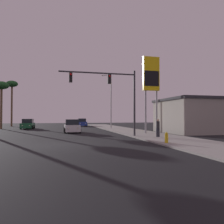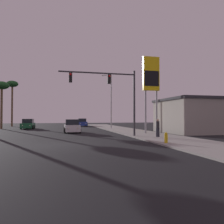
{
  "view_description": "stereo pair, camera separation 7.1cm",
  "coord_description": "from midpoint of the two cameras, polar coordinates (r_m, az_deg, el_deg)",
  "views": [
    {
      "loc": [
        0.1,
        -15.88,
        1.96
      ],
      "look_at": [
        6.71,
        11.28,
        2.63
      ],
      "focal_mm": 35.0,
      "sensor_mm": 36.0,
      "label": 1
    },
    {
      "loc": [
        0.16,
        -15.9,
        1.96
      ],
      "look_at": [
        6.71,
        11.28,
        2.63
      ],
      "focal_mm": 35.0,
      "sensor_mm": 36.0,
      "label": 2
    }
  ],
  "objects": [
    {
      "name": "car_white",
      "position": [
        28.43,
        -10.49,
        -3.76
      ],
      "size": [
        2.04,
        4.32,
        1.68
      ],
      "rotation": [
        0.0,
        0.0,
        3.15
      ],
      "color": "silver",
      "rests_on": "ground"
    },
    {
      "name": "ground_plane",
      "position": [
        16.01,
        -14.21,
        -8.36
      ],
      "size": [
        120.0,
        120.0,
        0.0
      ],
      "primitive_type": "plane",
      "color": "black"
    },
    {
      "name": "pedestrian_on_sidewalk",
      "position": [
        20.94,
        11.81,
        -3.87
      ],
      "size": [
        0.34,
        0.32,
        1.67
      ],
      "color": "#23232D",
      "rests_on": "sidewalk_right"
    },
    {
      "name": "fire_hydrant",
      "position": [
        16.2,
        13.92,
        -6.54
      ],
      "size": [
        0.24,
        0.34,
        0.76
      ],
      "color": "gold",
      "rests_on": "sidewalk_right"
    },
    {
      "name": "palm_tree_mid",
      "position": [
        41.29,
        -26.95,
        5.67
      ],
      "size": [
        2.4,
        2.4,
        7.98
      ],
      "color": "brown",
      "rests_on": "ground"
    },
    {
      "name": "building_gas_station",
      "position": [
        30.28,
        22.48,
        -0.89
      ],
      "size": [
        10.3,
        8.3,
        4.3
      ],
      "color": "gray",
      "rests_on": "ground"
    },
    {
      "name": "palm_tree_far",
      "position": [
        51.25,
        -24.71,
        6.03
      ],
      "size": [
        2.4,
        2.4,
        9.72
      ],
      "color": "brown",
      "rests_on": "ground"
    },
    {
      "name": "traffic_light_mast",
      "position": [
        21.45,
        0.33,
        6.07
      ],
      "size": [
        7.5,
        0.36,
        6.5
      ],
      "color": "#38383D",
      "rests_on": "sidewalk_right"
    },
    {
      "name": "street_lamp",
      "position": [
        36.59,
        -0.51,
        3.58
      ],
      "size": [
        1.74,
        0.24,
        9.0
      ],
      "color": "#99999E",
      "rests_on": "sidewalk_right"
    },
    {
      "name": "car_green",
      "position": [
        39.44,
        -21.18,
        -3.02
      ],
      "size": [
        2.04,
        4.34,
        1.68
      ],
      "rotation": [
        0.0,
        0.0,
        3.11
      ],
      "color": "#195933",
      "rests_on": "ground"
    },
    {
      "name": "car_blue",
      "position": [
        47.94,
        -7.92,
        -2.79
      ],
      "size": [
        2.04,
        4.31,
        1.68
      ],
      "rotation": [
        0.0,
        0.0,
        3.15
      ],
      "color": "navy",
      "rests_on": "ground"
    },
    {
      "name": "sidewalk_right",
      "position": [
        27.6,
        6.21,
        -5.31
      ],
      "size": [
        5.0,
        60.0,
        0.12
      ],
      "color": "gray",
      "rests_on": "ground"
    },
    {
      "name": "gas_station_sign",
      "position": [
        26.53,
        10.09,
        8.76
      ],
      "size": [
        2.0,
        0.42,
        9.0
      ],
      "color": "#99999E",
      "rests_on": "sidewalk_right"
    }
  ]
}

